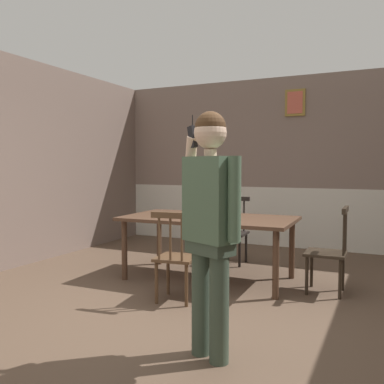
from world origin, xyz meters
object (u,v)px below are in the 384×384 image
Objects in this scene: chair_by_doorway at (233,231)px; chair_at_table_head at (329,251)px; chair_near_window at (176,257)px; dining_table at (209,223)px; person_figure at (211,217)px.

chair_by_doorway is 0.99× the size of chair_at_table_head.
chair_near_window is 0.98× the size of chair_at_table_head.
dining_table is at bearing 89.05° from chair_by_doorway.
chair_near_window is at bearing -88.47° from dining_table.
chair_near_window is at bearing 89.14° from chair_by_doorway.
person_figure is at bearing -58.44° from chair_near_window.
chair_at_table_head is (1.40, 0.97, 0.00)m from chair_near_window.
chair_at_table_head reaches higher than chair_by_doorway.
chair_by_doorway is at bearing 57.15° from chair_at_table_head.
chair_near_window is 0.53× the size of person_figure.
chair_near_window is at bearing 123.86° from chair_at_table_head.
dining_table is 2.17m from person_figure.
chair_by_doorway is at bearing -50.09° from person_figure.
dining_table is 2.20× the size of chair_by_doorway.
dining_table is 1.17× the size of person_figure.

